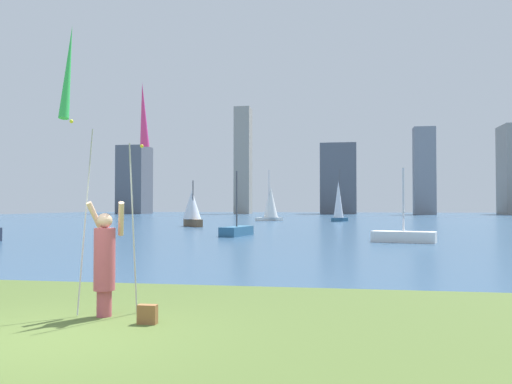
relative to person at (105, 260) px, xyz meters
The scene contains 14 objects.
ground 49.53m from the person, 90.20° to the left, with size 120.00×138.00×0.12m.
person is the anchor object (origin of this frame).
kite_flag_left 2.92m from the person, 135.18° to the right, with size 0.16×1.04×4.62m.
kite_flag_right 2.42m from the person, 52.25° to the left, with size 0.16×0.75×3.88m.
bag 1.23m from the person, 24.39° to the right, with size 0.29×0.14×0.29m.
sailboat_0 19.12m from the person, 69.60° to the left, with size 3.10×1.71×3.57m.
sailboat_1 35.15m from the person, 104.05° to the left, with size 2.34×2.75×3.82m.
sailboat_2 50.41m from the person, 94.73° to the left, with size 2.98×2.72×5.69m.
sailboat_5 49.45m from the person, 86.09° to the left, with size 1.82×1.93×5.69m.
sailboat_6 21.94m from the person, 95.92° to the left, with size 1.51×3.20×3.75m.
skyline_tower_0 100.04m from the person, 112.18° to the left, with size 5.44×6.50×13.61m.
skyline_tower_1 96.48m from the person, 99.45° to the left, with size 3.10×3.96×21.23m.
skyline_tower_2 98.22m from the person, 88.26° to the left, with size 7.03×6.40×13.95m.
skyline_tower_3 94.73m from the person, 78.54° to the left, with size 3.82×3.05×16.17m.
Camera 1 is at (3.96, -6.51, 1.79)m, focal length 36.80 mm.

